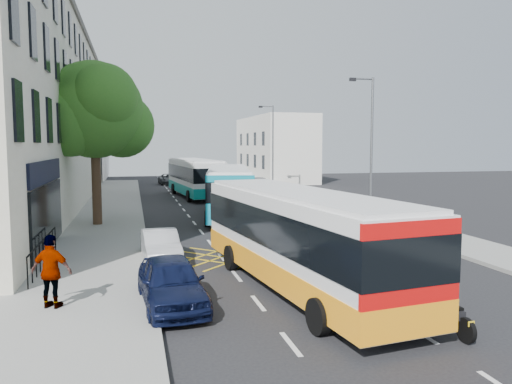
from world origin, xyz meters
TOP-DOWN VIEW (x-y plane):
  - ground at (0.00, 0.00)m, footprint 120.00×120.00m
  - pavement_left at (-8.50, 15.00)m, footprint 5.00×70.00m
  - pavement_right at (7.50, 15.00)m, footprint 3.00×70.00m
  - terrace_main at (-14.00, 24.49)m, footprint 8.30×45.00m
  - terrace_far at (-14.00, 55.00)m, footprint 8.00×20.00m
  - building_right at (11.00, 48.00)m, footprint 6.00×18.00m
  - street_tree at (-8.51, 14.97)m, footprint 6.30×5.70m
  - lamp_near at (6.20, 12.00)m, footprint 1.45×0.15m
  - lamp_far at (6.20, 32.00)m, footprint 1.45×0.15m
  - railings at (-9.70, 5.30)m, footprint 0.08×5.60m
  - bus_near at (-1.62, 1.13)m, footprint 3.88×11.13m
  - bus_mid at (-0.81, 16.95)m, footprint 4.40×11.23m
  - bus_far at (-1.38, 29.57)m, footprint 3.69×11.71m
  - motorbike at (0.63, -3.23)m, footprint 0.60×1.96m
  - parked_car_blue at (-5.60, 0.28)m, footprint 1.94×4.20m
  - parked_car_silver at (-5.60, 5.78)m, footprint 1.49×3.76m
  - red_hatchback at (2.72, 21.30)m, footprint 2.42×4.90m
  - distant_car_grey at (-2.66, 44.14)m, footprint 2.20×4.36m
  - distant_car_silver at (5.50, 34.44)m, footprint 1.74×4.15m
  - pedestrian_far at (-8.71, 0.51)m, footprint 1.25×0.91m

SIDE VIEW (x-z plane):
  - ground at x=0.00m, z-range 0.00..0.00m
  - pavement_left at x=-8.50m, z-range 0.00..0.15m
  - pavement_right at x=7.50m, z-range 0.00..0.15m
  - distant_car_grey at x=-2.66m, z-range 0.00..1.18m
  - parked_car_silver at x=-5.60m, z-range 0.00..1.22m
  - red_hatchback at x=2.72m, z-range 0.00..1.37m
  - parked_car_blue at x=-5.60m, z-range 0.00..1.39m
  - distant_car_silver at x=5.50m, z-range 0.00..1.40m
  - railings at x=-9.70m, z-range 0.15..1.29m
  - motorbike at x=0.63m, z-range -0.05..1.68m
  - pedestrian_far at x=-8.71m, z-range 0.15..2.11m
  - bus_near at x=-1.62m, z-range 0.08..3.14m
  - bus_mid at x=-0.81m, z-range 0.08..3.16m
  - bus_far at x=-1.38m, z-range 0.09..3.33m
  - building_right at x=11.00m, z-range 0.00..8.00m
  - lamp_near at x=6.20m, z-range 0.62..8.62m
  - lamp_far at x=6.20m, z-range 0.62..8.62m
  - terrace_far at x=-14.00m, z-range 0.00..10.00m
  - street_tree at x=-8.51m, z-range 1.89..10.69m
  - terrace_main at x=-14.00m, z-range 0.01..13.51m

